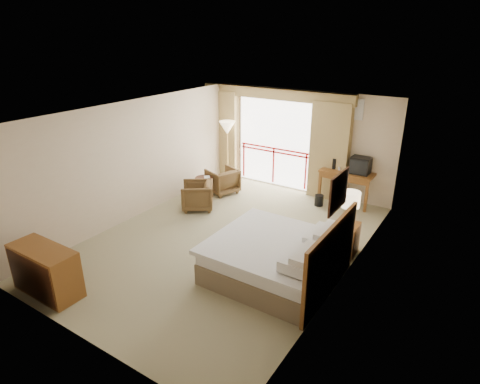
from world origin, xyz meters
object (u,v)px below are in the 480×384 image
Objects in this scene: armchair_far at (223,192)px; side_table at (204,184)px; wastebasket at (319,200)px; dresser at (45,271)px; armchair_near at (198,208)px; desk at (348,178)px; table_lamp at (351,200)px; nightstand at (345,239)px; floor_lamp at (227,130)px; bed at (277,258)px; tv at (361,166)px.

side_table reaches higher than armchair_far.
wastebasket is 6.32m from dresser.
armchair_near is (0.09, -1.20, 0.00)m from armchair_far.
side_table is at bearing 89.51° from dresser.
desk is 3.83m from armchair_near.
table_lamp is at bearing -10.52° from side_table.
nightstand is 1.20× the size of side_table.
desk is 3.68m from side_table.
wastebasket is 0.16× the size of floor_lamp.
desk is 2.50× the size of side_table.
bed is 4.17m from armchair_far.
floor_lamp reaches higher than dresser.
desk is at bearing 109.08° from table_lamp.
dresser is at bearing -135.47° from nightstand.
wastebasket is 0.53× the size of side_table.
bed is 1.63× the size of desk.
desk is (-0.84, 2.42, -0.46)m from table_lamp.
tv is 3.97m from side_table.
table_lamp is 3.93m from armchair_near.
wastebasket is 0.22× the size of dresser.
bed reaches higher than wastebasket.
table_lamp is 2.42m from tv.
armchair_near is at bearing -143.62° from wastebasket.
nightstand is 0.98× the size of table_lamp.
armchair_near is at bearing 176.46° from nightstand.
wastebasket is 2.99m from side_table.
nightstand reaches higher than side_table.
side_table is 1.74m from floor_lamp.
side_table is at bearing -158.74° from wastebasket.
nightstand is at bearing -26.33° from floor_lamp.
desk is 4.70× the size of wastebasket.
dresser is at bearing -34.43° from armchair_near.
floor_lamp reaches higher than nightstand.
bed is 4.09× the size of side_table.
armchair_near is (-3.03, 1.54, -0.38)m from bed.
side_table is at bearing 166.71° from nightstand.
bed is 5.12m from floor_lamp.
side_table is (-0.34, 0.72, 0.36)m from armchair_near.
bed is 3.40m from wastebasket.
floor_lamp is (-4.25, 2.10, 1.20)m from nightstand.
tv reaches higher than desk.
desk is 1.04× the size of dresser.
floor_lamp reaches higher than armchair_near.
dresser reaches higher than nightstand.
nightstand is 2.26× the size of wastebasket.
wastebasket is (-0.59, 3.34, -0.24)m from bed.
tv is at bearing 102.85° from table_lamp.
wastebasket is (-0.49, -0.58, -0.52)m from desk.
bed is 1.62m from nightstand.
side_table is at bearing -154.68° from desk.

